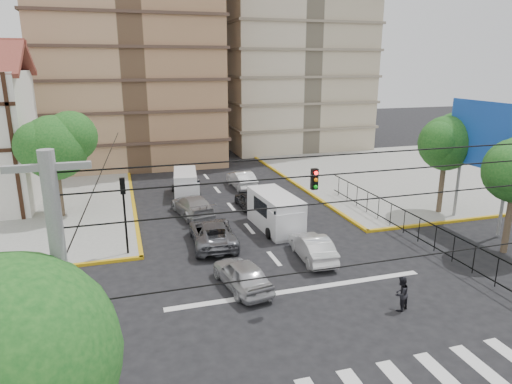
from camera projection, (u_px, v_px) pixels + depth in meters
name	position (u px, v px, depth m)	size (l,w,h in m)	color
ground	(310.00, 302.00, 20.88)	(160.00, 160.00, 0.00)	black
sidewalk_ne	(416.00, 173.00, 44.88)	(26.00, 26.00, 0.15)	gray
stop_line	(300.00, 290.00, 21.98)	(13.00, 0.40, 0.01)	silver
park_fence	(417.00, 244.00, 27.55)	(0.10, 22.50, 1.66)	black
billboard	(486.00, 137.00, 28.82)	(0.36, 6.20, 8.10)	slate
tree_park_c	(447.00, 141.00, 31.67)	(4.65, 3.80, 7.25)	#473828
tree_tudor	(56.00, 144.00, 30.86)	(5.39, 4.40, 7.43)	#473828
traffic_light_nw	(124.00, 203.00, 25.02)	(0.28, 0.22, 4.40)	black
traffic_light_hanging	(336.00, 189.00, 17.40)	(18.00, 9.12, 0.92)	black
utility_pole_sw	(74.00, 374.00, 8.77)	(1.40, 0.28, 9.00)	slate
van_right_lane	(277.00, 213.00, 29.57)	(2.40, 5.35, 2.35)	silver
van_left_lane	(186.00, 185.00, 37.14)	(2.35, 4.72, 2.04)	silver
car_silver_front_left	(242.00, 274.00, 21.98)	(1.72, 4.28, 1.46)	#B5B6BA
car_white_front_right	(312.00, 247.00, 25.27)	(1.50, 4.29, 1.41)	silver
car_grey_mid_left	(212.00, 233.00, 27.29)	(2.48, 5.37, 1.49)	slate
car_silver_rear_left	(193.00, 205.00, 32.50)	(2.08, 5.12, 1.48)	#A6A7AB
car_darkgrey_mid_right	(248.00, 200.00, 34.32)	(1.45, 3.59, 1.22)	#29292C
car_white_rear_right	(242.00, 179.00, 39.79)	(1.58, 4.53, 1.49)	white
pedestrian_crosswalk	(401.00, 294.00, 19.98)	(0.77, 0.60, 1.59)	black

